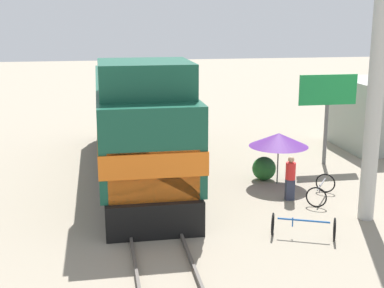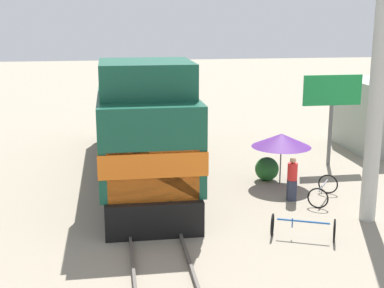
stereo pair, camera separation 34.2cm
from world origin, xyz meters
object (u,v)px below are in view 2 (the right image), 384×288
(person_bystander, at_px, (292,177))
(utility_pole, at_px, (380,63))
(locomotive, at_px, (141,125))
(billboard_sign, at_px, (332,96))
(bicycle_spare, at_px, (303,227))
(vendor_umbrella, at_px, (281,140))
(bicycle, at_px, (323,191))

(person_bystander, bearing_deg, utility_pole, -49.67)
(utility_pole, height_order, person_bystander, utility_pole)
(locomotive, relative_size, utility_pole, 1.42)
(billboard_sign, height_order, bicycle_spare, billboard_sign)
(bicycle_spare, bearing_deg, person_bystander, -170.41)
(billboard_sign, bearing_deg, bicycle_spare, -117.66)
(locomotive, relative_size, bicycle_spare, 7.17)
(vendor_umbrella, relative_size, person_bystander, 1.43)
(locomotive, height_order, utility_pole, utility_pole)
(locomotive, distance_m, bicycle, 7.37)
(locomotive, distance_m, bicycle_spare, 8.27)
(vendor_umbrella, xyz_separation_m, bicycle, (0.89, -2.02, -1.34))
(locomotive, bearing_deg, billboard_sign, 2.38)
(vendor_umbrella, bearing_deg, billboard_sign, 38.43)
(bicycle, bearing_deg, person_bystander, -154.66)
(utility_pole, bearing_deg, locomotive, 138.62)
(billboard_sign, bearing_deg, utility_pole, -101.97)
(locomotive, relative_size, vendor_umbrella, 6.16)
(vendor_umbrella, bearing_deg, bicycle_spare, -100.62)
(person_bystander, bearing_deg, bicycle_spare, -103.42)
(billboard_sign, relative_size, person_bystander, 2.46)
(locomotive, height_order, person_bystander, locomotive)
(vendor_umbrella, distance_m, person_bystander, 2.06)
(locomotive, xyz_separation_m, bicycle_spare, (4.16, -6.95, -1.69))
(bicycle_spare, bearing_deg, vendor_umbrella, -167.60)
(bicycle, distance_m, bicycle_spare, 3.49)
(bicycle_spare, bearing_deg, billboard_sign, 175.35)
(bicycle, relative_size, bicycle_spare, 0.95)
(locomotive, distance_m, person_bystander, 6.33)
(vendor_umbrella, relative_size, bicycle, 1.22)
(billboard_sign, bearing_deg, vendor_umbrella, -141.57)
(utility_pole, relative_size, vendor_umbrella, 4.34)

